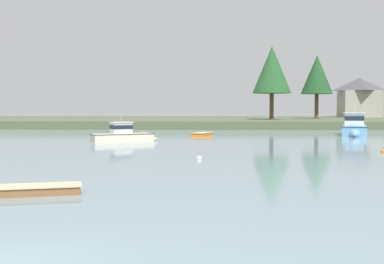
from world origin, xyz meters
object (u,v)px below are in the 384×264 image
(dinghy_wood, at_px, (38,191))
(mooring_buoy_white, at_px, (199,158))
(cruiser_skyblue, at_px, (354,130))
(dinghy_orange, at_px, (202,135))
(mooring_buoy_orange, at_px, (383,152))
(cruiser_cream, at_px, (128,137))

(dinghy_wood, height_order, mooring_buoy_white, dinghy_wood)
(cruiser_skyblue, xyz_separation_m, mooring_buoy_white, (-18.02, -28.91, -0.58))
(dinghy_orange, xyz_separation_m, mooring_buoy_white, (0.46, -26.78, -0.09))
(mooring_buoy_orange, relative_size, mooring_buoy_white, 1.06)
(cruiser_skyblue, height_order, cruiser_cream, cruiser_skyblue)
(cruiser_cream, relative_size, dinghy_orange, 1.76)
(cruiser_skyblue, xyz_separation_m, cruiser_cream, (-25.71, -12.34, -0.21))
(mooring_buoy_orange, bearing_deg, mooring_buoy_white, -157.90)
(cruiser_skyblue, relative_size, mooring_buoy_orange, 21.53)
(dinghy_wood, distance_m, mooring_buoy_orange, 27.70)
(cruiser_cream, xyz_separation_m, dinghy_orange, (7.23, 10.21, -0.28))
(mooring_buoy_orange, xyz_separation_m, mooring_buoy_white, (-13.88, -5.64, -0.00))
(dinghy_wood, bearing_deg, mooring_buoy_orange, 44.34)
(cruiser_cream, bearing_deg, dinghy_wood, -86.66)
(cruiser_skyblue, distance_m, dinghy_wood, 48.89)
(cruiser_skyblue, bearing_deg, cruiser_cream, -154.37)
(dinghy_orange, height_order, mooring_buoy_orange, dinghy_orange)
(mooring_buoy_white, bearing_deg, mooring_buoy_orange, 22.10)
(dinghy_orange, distance_m, dinghy_wood, 40.87)
(cruiser_skyblue, distance_m, dinghy_orange, 18.61)
(cruiser_cream, relative_size, mooring_buoy_orange, 15.81)
(dinghy_orange, bearing_deg, dinghy_wood, -97.68)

